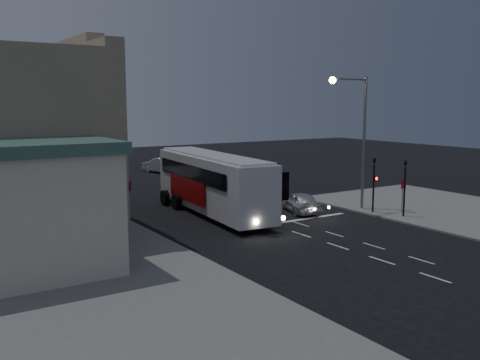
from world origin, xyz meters
TOP-DOWN VIEW (x-y plane):
  - ground at (0.00, 0.00)m, footprint 120.00×120.00m
  - sidewalk_far at (-13.00, 8.00)m, footprint 12.00×50.00m
  - road_markings at (1.29, 3.31)m, footprint 8.00×30.55m
  - tour_bus at (-1.45, 6.59)m, footprint 3.94×13.33m
  - car_suv at (3.81, 3.80)m, footprint 2.85×4.47m
  - car_sedan_a at (4.43, 9.90)m, footprint 1.79×4.44m
  - car_sedan_b at (4.27, 15.60)m, footprint 2.88×5.81m
  - car_sedan_c at (3.95, 21.60)m, footprint 2.86×5.29m
  - car_extra at (4.47, 27.70)m, footprint 2.70×5.28m
  - traffic_signal_main at (7.60, 0.78)m, footprint 0.25×0.35m
  - traffic_signal_side at (8.30, -1.20)m, footprint 0.18×0.15m
  - regulatory_sign at (9.30, -0.24)m, footprint 0.45×0.12m
  - streetlight at (7.34, 2.20)m, footprint 3.32×0.44m
  - main_building at (-13.96, 8.00)m, footprint 10.12×12.00m
  - low_building_south at (-14.50, -0.50)m, footprint 7.40×5.40m
  - street_tree at (-8.21, 15.02)m, footprint 4.00×4.00m

SIDE VIEW (x-z plane):
  - ground at x=0.00m, z-range 0.00..0.00m
  - road_markings at x=1.29m, z-range 0.00..0.01m
  - sidewalk_far at x=-13.00m, z-range 0.00..0.12m
  - car_sedan_c at x=3.95m, z-range 0.00..1.41m
  - car_suv at x=3.81m, z-range 0.00..1.42m
  - car_sedan_a at x=4.43m, z-range 0.00..1.43m
  - car_sedan_b at x=4.27m, z-range 0.00..1.62m
  - car_extra at x=4.47m, z-range 0.00..1.66m
  - regulatory_sign at x=9.30m, z-range 0.50..2.70m
  - tour_bus at x=-1.45m, z-range 0.16..4.19m
  - traffic_signal_main at x=7.60m, z-range 0.37..4.47m
  - traffic_signal_side at x=8.30m, z-range 0.37..4.47m
  - low_building_south at x=-14.50m, z-range 0.15..5.85m
  - street_tree at x=-8.21m, z-range 1.40..7.60m
  - main_building at x=-13.96m, z-range -0.34..10.66m
  - streetlight at x=7.34m, z-range 1.23..10.23m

